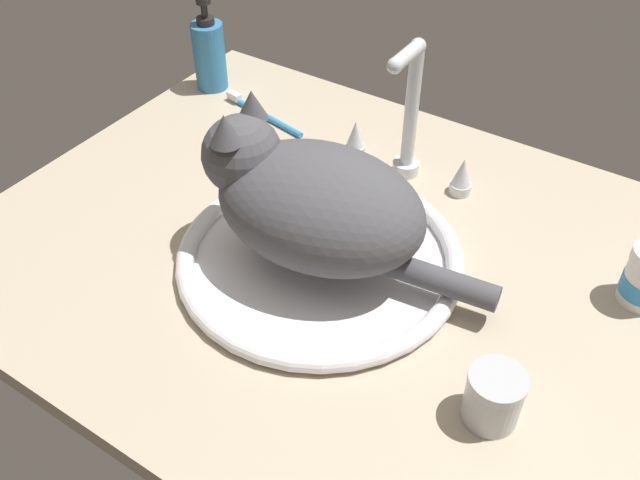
# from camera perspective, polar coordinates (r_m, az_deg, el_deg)

# --- Properties ---
(countertop) EXTENTS (1.04, 0.75, 0.03)m
(countertop) POSITION_cam_1_polar(r_m,az_deg,el_deg) (0.92, 3.75, -2.51)
(countertop) COLOR #B7A88E
(countertop) RESTS_ON ground
(sink_basin) EXTENTS (0.37, 0.37, 0.02)m
(sink_basin) POSITION_cam_1_polar(r_m,az_deg,el_deg) (0.89, 0.00, -1.42)
(sink_basin) COLOR white
(sink_basin) RESTS_ON countertop
(faucet) EXTENTS (0.21, 0.10, 0.22)m
(faucet) POSITION_cam_1_polar(r_m,az_deg,el_deg) (1.01, 7.30, 9.19)
(faucet) COLOR silver
(faucet) RESTS_ON countertop
(cat) EXTENTS (0.39, 0.22, 0.19)m
(cat) POSITION_cam_1_polar(r_m,az_deg,el_deg) (0.84, -1.09, 3.39)
(cat) COLOR #4C4C51
(cat) RESTS_ON sink_basin
(soap_pump_bottle) EXTENTS (0.06, 0.06, 0.17)m
(soap_pump_bottle) POSITION_cam_1_polar(r_m,az_deg,el_deg) (1.26, -9.14, 14.95)
(soap_pump_bottle) COLOR teal
(soap_pump_bottle) RESTS_ON countertop
(metal_jar) EXTENTS (0.06, 0.06, 0.07)m
(metal_jar) POSITION_cam_1_polar(r_m,az_deg,el_deg) (0.75, 14.15, -12.49)
(metal_jar) COLOR #B2B5BA
(metal_jar) RESTS_ON countertop
(toothbrush) EXTENTS (0.18, 0.04, 0.02)m
(toothbrush) POSITION_cam_1_polar(r_m,az_deg,el_deg) (1.19, -4.82, 10.38)
(toothbrush) COLOR #338CD1
(toothbrush) RESTS_ON countertop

